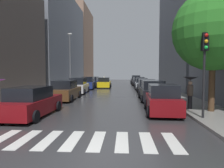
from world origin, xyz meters
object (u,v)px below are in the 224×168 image
Objects in this scene: parked_car_left_third at (79,86)px; parked_car_right_nearest at (163,100)px; street_tree_right at (213,31)px; parked_car_right_third at (146,87)px; parked_car_left_second at (66,91)px; parked_car_right_fourth at (141,84)px; pedestrian_far_side at (190,86)px; parked_car_left_nearest at (32,102)px; lamp_post_left at (70,58)px; parked_car_right_second at (152,91)px; parked_car_right_sixth at (136,80)px; traffic_light_right_corner at (205,56)px; parked_car_right_fifth at (139,82)px; parked_car_left_fifth at (93,82)px; taxi_midroad at (104,83)px; parked_car_left_fourth at (88,83)px.

parked_car_right_nearest is at bearing -147.46° from parked_car_left_third.
parked_car_right_nearest is 5.03m from street_tree_right.
parked_car_right_third is (7.83, 0.25, -0.06)m from parked_car_left_third.
parked_car_left_second is 14.30m from parked_car_right_fourth.
parked_car_right_third is at bearing -178.74° from parked_car_right_fourth.
pedestrian_far_side is at bearing -61.96° from parked_car_right_nearest.
street_tree_right reaches higher than parked_car_left_nearest.
parked_car_right_fourth is 10.82m from lamp_post_left.
parked_car_right_third is 6.20m from parked_car_right_fourth.
parked_car_right_fourth is 16.77m from pedestrian_far_side.
parked_car_right_sixth is (-0.05, 25.01, 0.00)m from parked_car_right_second.
parked_car_right_nearest is 30.53m from parked_car_right_sixth.
traffic_light_right_corner is at bearing -54.53° from lamp_post_left.
lamp_post_left is at bearing 134.30° from parked_car_right_fifth.
parked_car_right_nearest is at bearing -176.86° from street_tree_right.
parked_car_right_second reaches higher than parked_car_right_nearest.
parked_car_right_nearest is at bearing -160.24° from parked_car_left_fifth.
parked_car_right_fourth is 12.98m from parked_car_right_sixth.
parked_car_right_nearest is 0.96× the size of traffic_light_right_corner.
taxi_midroad is 0.63× the size of street_tree_right.
parked_car_left_fourth is 1.04× the size of parked_car_right_fifth.
parked_car_left_fourth reaches higher than parked_car_left_fifth.
parked_car_right_third is (7.77, -5.80, -0.05)m from parked_car_left_fourth.
street_tree_right reaches higher than parked_car_right_sixth.
parked_car_right_nearest is at bearing 178.84° from parked_car_right_second.
parked_car_left_second is at bearing 162.34° from parked_car_right_sixth.
parked_car_right_sixth reaches higher than parked_car_right_second.
street_tree_right is 1.66× the size of traffic_light_right_corner.
parked_car_right_second is 0.97× the size of parked_car_right_sixth.
parked_car_right_sixth is (7.68, 19.43, -0.02)m from parked_car_left_third.
parked_car_left_third is 6.06m from parked_car_left_fourth.
parked_car_right_fourth is (7.79, 6.46, -0.09)m from parked_car_left_third.
parked_car_right_second is at bearing -154.39° from parked_car_left_fifth.
traffic_light_right_corner is at bearing -173.46° from parked_car_right_third.
parked_car_left_fifth is at bearing 0.65° from parked_car_left_fourth.
taxi_midroad is at bearing 124.55° from parked_car_right_fifth.
street_tree_right is 0.98× the size of lamp_post_left.
parked_car_right_third is 10.42m from lamp_post_left.
lamp_post_left is (-3.84, -5.89, 3.56)m from taxi_midroad.
parked_car_right_sixth is 1.03× the size of taxi_midroad.
parked_car_right_second is 7.82m from traffic_light_right_corner.
parked_car_right_second is at bearing -179.42° from parked_car_right_fourth.
parked_car_right_fifth is at bearing -23.06° from parked_car_left_second.
parked_car_left_second is at bearing 154.43° from parked_car_right_fifth.
taxi_midroad reaches higher than parked_car_left_fifth.
parked_car_left_second is 11.64m from parked_car_left_fourth.
parked_car_right_fifth is 0.95× the size of taxi_midroad.
parked_car_left_second is 0.65× the size of lamp_post_left.
parked_car_left_second is 1.16× the size of parked_car_right_nearest.
parked_car_left_second is at bearing 178.91° from parked_car_left_fourth.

